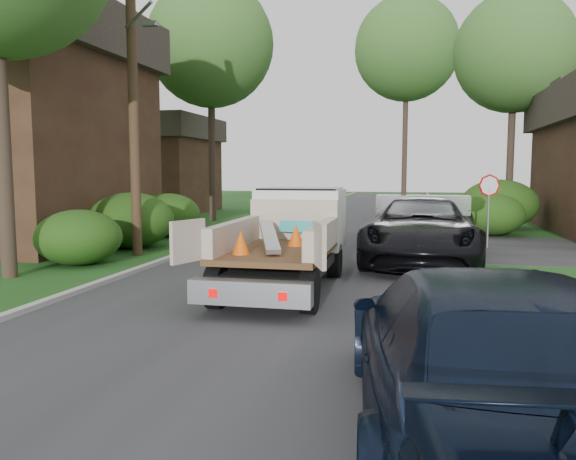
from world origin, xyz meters
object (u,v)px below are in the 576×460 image
(tree_left_back, at_px, (48,32))
(black_pickup, at_px, (422,230))
(stop_sign, at_px, (489,195))
(tree_left_far, at_px, (211,44))
(house_left_far, at_px, (150,163))
(flatbed_truck, at_px, (292,232))
(tree_center_far, at_px, (407,49))
(tree_right_far, at_px, (515,53))
(navy_suv, at_px, (484,357))
(utility_pole, at_px, (133,84))

(tree_left_back, distance_m, black_pickup, 20.26)
(stop_sign, height_order, tree_left_far, tree_left_far)
(house_left_far, xyz_separation_m, tree_left_far, (6.00, -5.00, 5.93))
(stop_sign, bearing_deg, flatbed_truck, -125.99)
(flatbed_truck, bearing_deg, tree_center_far, 85.40)
(tree_left_far, relative_size, tree_left_back, 1.02)
(stop_sign, distance_m, tree_left_far, 16.65)
(tree_right_far, xyz_separation_m, navy_suv, (-4.03, -25.33, -7.62))
(utility_pole, bearing_deg, tree_left_far, 99.54)
(tree_right_far, bearing_deg, tree_left_back, -161.97)
(flatbed_truck, distance_m, black_pickup, 4.67)
(utility_pole, bearing_deg, house_left_far, 115.23)
(tree_center_far, xyz_separation_m, flatbed_truck, (-1.94, -28.08, -9.80))
(tree_left_back, height_order, black_pickup, tree_left_back)
(tree_left_back, bearing_deg, tree_center_far, 46.74)
(tree_left_far, height_order, tree_left_back, tree_left_far)
(tree_center_far, bearing_deg, tree_right_far, -61.19)
(tree_right_far, bearing_deg, black_pickup, -107.20)
(stop_sign, distance_m, flatbed_truck, 8.77)
(stop_sign, relative_size, tree_center_far, 0.17)
(tree_left_far, distance_m, black_pickup, 17.53)
(tree_left_far, bearing_deg, utility_pole, -80.46)
(flatbed_truck, bearing_deg, house_left_far, 123.39)
(utility_pole, distance_m, flatbed_truck, 7.48)
(tree_left_back, distance_m, flatbed_truck, 19.52)
(house_left_far, height_order, navy_suv, house_left_far)
(house_left_far, height_order, tree_right_far, tree_right_far)
(tree_center_far, bearing_deg, tree_left_back, -133.26)
(house_left_far, distance_m, tree_left_back, 10.79)
(tree_left_back, xyz_separation_m, flatbed_truck, (14.06, -11.08, -7.80))
(flatbed_truck, bearing_deg, tree_left_back, 141.12)
(tree_left_far, xyz_separation_m, black_pickup, (10.52, -11.48, -8.06))
(flatbed_truck, height_order, black_pickup, flatbed_truck)
(house_left_far, distance_m, navy_suv, 32.25)
(tree_left_back, xyz_separation_m, tree_center_far, (16.00, 17.00, 2.00))
(black_pickup, xyz_separation_m, navy_suv, (0.45, -10.86, -0.06))
(stop_sign, bearing_deg, tree_left_back, 168.23)
(flatbed_truck, bearing_deg, stop_sign, 53.36)
(tree_left_far, bearing_deg, house_left_far, 140.19)
(tree_left_back, xyz_separation_m, black_pickup, (17.02, -7.48, -8.05))
(navy_suv, bearing_deg, tree_center_far, -93.93)
(tree_left_far, relative_size, flatbed_truck, 2.12)
(house_left_far, bearing_deg, tree_left_back, -93.18)
(stop_sign, bearing_deg, navy_suv, -96.87)
(house_left_far, height_order, flatbed_truck, house_left_far)
(stop_sign, distance_m, navy_suv, 14.46)
(tree_left_far, bearing_deg, tree_center_far, 53.84)
(tree_center_far, distance_m, black_pickup, 26.48)
(utility_pole, distance_m, tree_right_far, 20.12)
(utility_pole, relative_size, navy_suv, 1.69)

